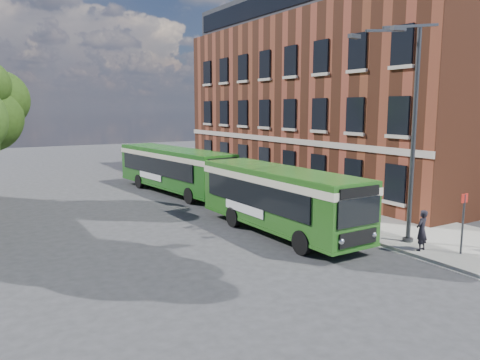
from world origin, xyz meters
TOP-DOWN VIEW (x-y plane):
  - ground at (0.00, 0.00)m, footprint 120.00×120.00m
  - pavement at (7.00, 8.00)m, footprint 6.00×48.00m
  - kerb_line at (3.95, 8.00)m, footprint 0.12×48.00m
  - brick_office at (14.00, 12.00)m, footprint 12.10×26.00m
  - street_lamp at (4.84, -2.00)m, footprint 2.96×2.38m
  - bus_stop_sign at (5.60, -4.20)m, footprint 0.35×0.08m
  - bus_front at (1.55, 2.34)m, footprint 2.84×10.09m
  - bus_rear at (1.52, 14.69)m, footprint 3.84×11.99m
  - pedestrian_a at (4.60, -3.13)m, footprint 0.67×0.51m

SIDE VIEW (x-z plane):
  - ground at x=0.00m, z-range 0.00..0.00m
  - kerb_line at x=3.95m, z-range 0.00..0.01m
  - pavement at x=7.00m, z-range 0.00..0.15m
  - pedestrian_a at x=4.60m, z-range 0.15..1.79m
  - bus_stop_sign at x=5.60m, z-range 0.25..2.77m
  - bus_front at x=1.55m, z-range 0.32..3.34m
  - bus_rear at x=1.52m, z-range 0.32..3.34m
  - street_lamp at x=4.84m, z-range 0.29..9.29m
  - brick_office at x=14.00m, z-range -0.13..14.07m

